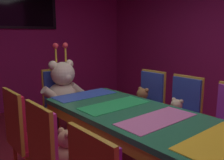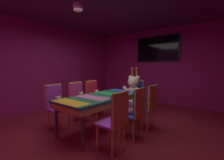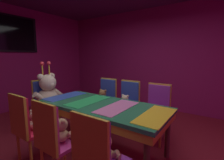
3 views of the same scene
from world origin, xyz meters
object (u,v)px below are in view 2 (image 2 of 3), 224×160
(chair_right_1, at_px, (137,108))
(teddy_right_2, at_px, (143,102))
(throne_chair, at_px, (136,93))
(teddy_left_1, at_px, (81,98))
(teddy_right_1, at_px, (130,108))
(chair_left_1, at_px, (78,97))
(teddy_left_2, at_px, (97,95))
(chair_left_0, at_px, (55,101))
(wall_tv, at_px, (157,49))
(teddy_left_0, at_px, (59,103))
(chair_right_2, at_px, (149,103))
(chair_left_2, at_px, (93,94))
(banquet_table, at_px, (102,99))
(pendant_light, at_px, (78,7))
(king_teddy_bear, at_px, (133,88))
(chair_right_0, at_px, (117,116))

(chair_right_1, distance_m, teddy_right_2, 0.57)
(throne_chair, bearing_deg, teddy_right_2, 36.89)
(teddy_left_1, height_order, teddy_right_1, teddy_left_1)
(chair_left_1, xyz_separation_m, teddy_left_1, (0.14, -0.00, -0.01))
(teddy_left_2, height_order, teddy_right_2, teddy_right_2)
(chair_left_0, height_order, throne_chair, same)
(wall_tv, bearing_deg, teddy_right_1, -76.82)
(teddy_left_0, bearing_deg, chair_left_0, 180.00)
(chair_right_2, bearing_deg, chair_left_2, -0.91)
(teddy_left_0, height_order, chair_right_1, chair_right_1)
(banquet_table, distance_m, teddy_right_2, 0.93)
(teddy_right_1, height_order, wall_tv, wall_tv)
(throne_chair, height_order, pendant_light, pendant_light)
(teddy_left_2, relative_size, wall_tv, 0.17)
(teddy_right_1, bearing_deg, throne_chair, -64.62)
(teddy_left_0, relative_size, chair_right_1, 0.30)
(teddy_left_2, bearing_deg, banquet_table, -39.36)
(teddy_left_1, bearing_deg, king_teddy_bear, 61.67)
(teddy_right_1, relative_size, king_teddy_bear, 0.33)
(banquet_table, xyz_separation_m, chair_right_1, (0.87, 0.02, -0.06))
(chair_left_1, distance_m, teddy_left_2, 0.59)
(chair_left_1, distance_m, pendant_light, 2.13)
(chair_right_1, bearing_deg, teddy_left_1, -0.18)
(king_teddy_bear, bearing_deg, chair_left_0, -23.63)
(throne_chair, bearing_deg, teddy_left_2, -37.62)
(banquet_table, xyz_separation_m, chair_left_1, (-0.87, 0.03, -0.06))
(chair_left_0, xyz_separation_m, throne_chair, (0.87, 2.16, 0.00))
(teddy_left_0, relative_size, chair_right_2, 0.30)
(chair_left_0, xyz_separation_m, chair_right_0, (1.71, 0.04, 0.00))
(teddy_right_1, distance_m, chair_right_2, 0.57)
(teddy_right_2, bearing_deg, teddy_left_1, 20.50)
(teddy_left_0, xyz_separation_m, teddy_left_1, (0.00, 0.64, 0.00))
(chair_right_2, bearing_deg, teddy_right_1, 74.38)
(banquet_table, height_order, wall_tv, wall_tv)
(teddy_left_2, distance_m, chair_right_0, 1.96)
(chair_left_2, height_order, king_teddy_bear, king_teddy_bear)
(teddy_left_0, relative_size, chair_left_1, 0.30)
(teddy_right_1, xyz_separation_m, chair_right_2, (0.15, 0.55, 0.02))
(chair_right_1, bearing_deg, banquet_table, 1.32)
(teddy_left_1, distance_m, king_teddy_bear, 1.54)
(chair_left_2, distance_m, chair_right_2, 1.75)
(teddy_left_2, bearing_deg, chair_left_0, -96.67)
(banquet_table, bearing_deg, chair_left_0, -144.68)
(chair_left_0, bearing_deg, king_teddy_bear, 66.37)
(chair_right_0, bearing_deg, wall_tv, -77.15)
(chair_left_1, xyz_separation_m, chair_left_2, (-0.00, 0.57, 0.00))
(chair_right_0, bearing_deg, banquet_table, -34.54)
(banquet_table, xyz_separation_m, teddy_left_0, (-0.73, -0.62, -0.07))
(chair_left_1, bearing_deg, chair_right_1, -0.17)
(chair_right_2, xyz_separation_m, teddy_right_2, (-0.15, 0.00, -0.00))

